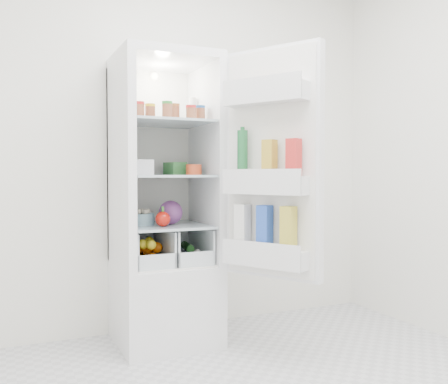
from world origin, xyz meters
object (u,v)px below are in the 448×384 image
red_cabbage (171,213)px  fridge_door (271,169)px  mushroom_bowl (142,219)px  refrigerator (163,236)px

red_cabbage → fridge_door: 0.72m
red_cabbage → mushroom_bowl: (-0.17, 0.05, -0.04)m
refrigerator → mushroom_bowl: bearing=-169.7°
mushroom_bowl → refrigerator: bearing=10.3°
refrigerator → red_cabbage: 0.18m
fridge_door → refrigerator: bearing=7.7°
refrigerator → fridge_door: refrigerator is taller
mushroom_bowl → fridge_door: (0.59, -0.57, 0.31)m
red_cabbage → fridge_door: fridge_door is taller
refrigerator → fridge_door: bearing=-53.4°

